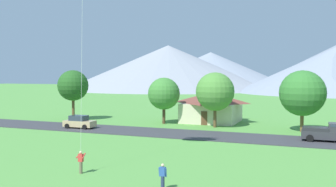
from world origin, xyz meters
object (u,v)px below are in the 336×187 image
tree_center (73,86)px  pickup_truck_charcoal_west_side (328,132)px  tree_far_right (164,94)px  tree_near_left (302,93)px  watcher_person (163,176)px  tree_right_of_center (215,92)px  parked_car_tan_west_end (79,122)px  house_leftmost (211,107)px

tree_center → pickup_truck_charcoal_west_side: bearing=-9.3°
pickup_truck_charcoal_west_side → tree_far_right: bearing=161.8°
tree_near_left → pickup_truck_charcoal_west_side: size_ratio=1.49×
tree_center → watcher_person: (26.86, -28.15, -4.59)m
pickup_truck_charcoal_west_side → watcher_person: (-10.23, -22.07, -0.18)m
tree_right_of_center → tree_far_right: 7.97m
pickup_truck_charcoal_west_side → tree_right_of_center: bearing=155.8°
watcher_person → tree_far_right: bearing=112.0°
pickup_truck_charcoal_west_side → parked_car_tan_west_end: bearing=-177.4°
house_leftmost → tree_far_right: (-5.93, -4.67, 2.08)m
tree_center → watcher_person: size_ratio=4.72×
tree_near_left → watcher_person: tree_near_left is taller
parked_car_tan_west_end → tree_right_of_center: bearing=25.1°
tree_near_left → tree_center: tree_center is taller
tree_near_left → pickup_truck_charcoal_west_side: bearing=-65.6°
parked_car_tan_west_end → tree_center: bearing=130.1°
tree_center → tree_far_right: 15.09m
house_leftmost → tree_near_left: tree_near_left is taller
watcher_person → tree_right_of_center: bearing=97.9°
tree_far_right → pickup_truck_charcoal_west_side: (22.08, -7.28, -3.36)m
house_leftmost → tree_center: bearing=-164.3°
tree_center → pickup_truck_charcoal_west_side: (37.09, -6.08, -4.41)m
pickup_truck_charcoal_west_side → watcher_person: 24.33m
house_leftmost → tree_far_right: bearing=-141.8°
tree_right_of_center → tree_near_left: bearing=0.4°
tree_near_left → pickup_truck_charcoal_west_side: tree_near_left is taller
tree_far_right → parked_car_tan_west_end: 12.79m
tree_near_left → tree_far_right: size_ratio=1.15×
tree_far_right → watcher_person: size_ratio=4.04×
parked_car_tan_west_end → house_leftmost: bearing=42.4°
house_leftmost → tree_right_of_center: bearing=-70.5°
parked_car_tan_west_end → watcher_person: bearing=-45.2°
house_leftmost → watcher_person: 34.56m
tree_center → parked_car_tan_west_end: (6.31, -7.48, -4.60)m
tree_center → parked_car_tan_west_end: 10.81m
tree_center → tree_far_right: bearing=4.6°
tree_center → parked_car_tan_west_end: tree_center is taller
tree_right_of_center → tree_far_right: size_ratio=1.11×
tree_right_of_center → watcher_person: bearing=-82.1°
parked_car_tan_west_end → pickup_truck_charcoal_west_side: (30.78, 1.41, 0.19)m
house_leftmost → watcher_person: bearing=-80.1°
tree_near_left → pickup_truck_charcoal_west_side: 8.07m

